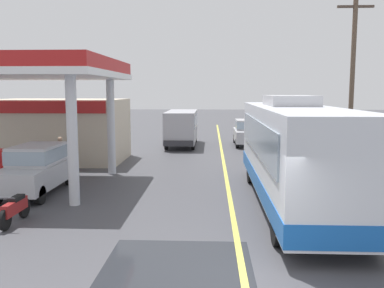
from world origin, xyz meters
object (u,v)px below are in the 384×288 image
(pedestrian_near_pump, at_px, (60,152))
(car_trailing_behind_bus, at_px, (247,131))
(motorcycle_parked_forecourt, at_px, (15,209))
(minibus_opposing_lane, at_px, (182,125))
(coach_bus_main, at_px, (294,154))
(car_at_pump, at_px, (37,167))

(pedestrian_near_pump, distance_m, car_trailing_behind_bus, 14.06)
(motorcycle_parked_forecourt, bearing_deg, minibus_opposing_lane, 78.41)
(coach_bus_main, height_order, motorcycle_parked_forecourt, coach_bus_main)
(minibus_opposing_lane, xyz_separation_m, motorcycle_parked_forecourt, (-3.62, -17.66, -1.03))
(minibus_opposing_lane, height_order, motorcycle_parked_forecourt, minibus_opposing_lane)
(minibus_opposing_lane, bearing_deg, pedestrian_near_pump, -118.20)
(motorcycle_parked_forecourt, height_order, car_trailing_behind_bus, car_trailing_behind_bus)
(coach_bus_main, bearing_deg, car_trailing_behind_bus, 91.02)
(car_at_pump, xyz_separation_m, pedestrian_near_pump, (-0.67, 4.35, -0.08))
(coach_bus_main, bearing_deg, car_at_pump, 172.93)
(car_at_pump, xyz_separation_m, car_trailing_behind_bus, (9.10, 14.46, 0.00))
(minibus_opposing_lane, bearing_deg, coach_bus_main, -72.19)
(minibus_opposing_lane, distance_m, pedestrian_near_pump, 10.97)
(motorcycle_parked_forecourt, relative_size, pedestrian_near_pump, 1.08)
(minibus_opposing_lane, height_order, pedestrian_near_pump, minibus_opposing_lane)
(coach_bus_main, relative_size, pedestrian_near_pump, 6.65)
(coach_bus_main, bearing_deg, motorcycle_parked_forecourt, -163.63)
(coach_bus_main, distance_m, pedestrian_near_pump, 11.49)
(car_at_pump, height_order, motorcycle_parked_forecourt, car_at_pump)
(pedestrian_near_pump, bearing_deg, motorcycle_parked_forecourt, -79.02)
(minibus_opposing_lane, distance_m, car_trailing_behind_bus, 4.64)
(car_at_pump, bearing_deg, car_trailing_behind_bus, 57.83)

